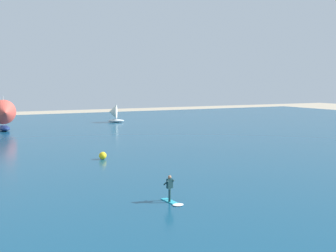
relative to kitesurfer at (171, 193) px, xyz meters
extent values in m
cube|color=navy|center=(1.26, 33.87, -0.65)|extent=(160.00, 90.00, 0.10)
cube|color=#26B2CC|center=(-0.02, 0.19, -0.58)|extent=(0.56, 1.43, 0.05)
cylinder|color=#143338|center=(-0.12, 0.00, -0.15)|extent=(0.14, 0.14, 0.80)
cylinder|color=#143338|center=(0.09, 0.38, -0.15)|extent=(0.14, 0.14, 0.80)
cube|color=#143338|center=(-0.02, 0.19, 0.55)|extent=(0.38, 0.25, 0.60)
sphere|color=#9E7051|center=(-0.02, 0.19, 0.96)|extent=(0.22, 0.22, 0.22)
cylinder|color=#143338|center=(-0.24, 0.25, 0.60)|extent=(0.13, 0.51, 0.39)
cylinder|color=#143338|center=(0.19, 0.29, 0.60)|extent=(0.13, 0.51, 0.39)
ellipsoid|color=white|center=(0.07, -0.76, -0.56)|extent=(0.75, 0.66, 0.08)
ellipsoid|color=navy|center=(-5.50, 46.13, -0.18)|extent=(1.87, 4.66, 0.86)
cylinder|color=silver|center=(-5.52, 46.34, 2.53)|extent=(0.14, 0.14, 4.56)
cone|color=#D84C3F|center=(-5.45, 45.35, 2.30)|extent=(3.96, 2.25, 3.83)
ellipsoid|color=silver|center=(14.66, 51.30, -0.31)|extent=(3.29, 2.37, 0.59)
cylinder|color=silver|center=(14.80, 51.23, 1.56)|extent=(0.10, 0.10, 3.14)
cone|color=silver|center=(14.18, 51.54, 1.40)|extent=(2.41, 2.97, 2.64)
sphere|color=yellow|center=(0.69, 15.90, -0.24)|extent=(0.73, 0.73, 0.73)
camera|label=1|loc=(-11.44, -22.20, 6.77)|focal=44.09mm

